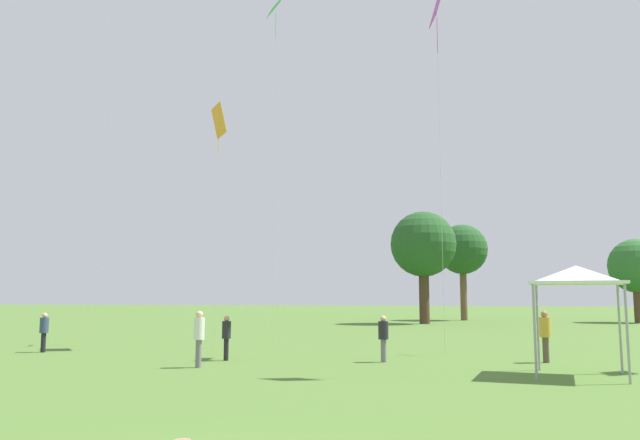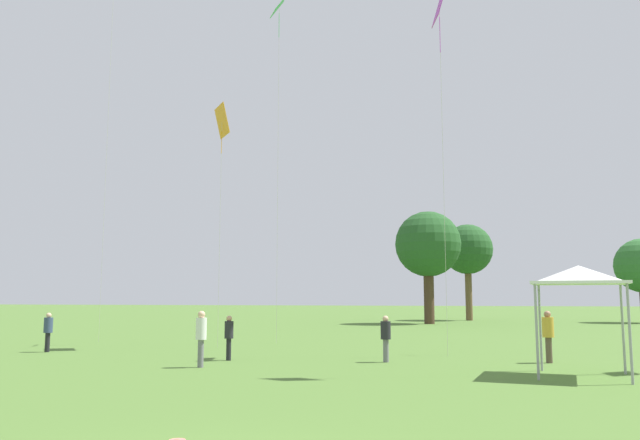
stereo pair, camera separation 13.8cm
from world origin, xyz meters
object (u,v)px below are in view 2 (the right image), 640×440
canopy_tent (579,276)px  kite_2 (279,17)px  person_standing_2 (48,329)px  person_standing_6 (201,333)px  kite_3 (439,14)px  distant_tree_1 (428,245)px  person_standing_4 (229,334)px  kite_0 (222,124)px  person_standing_0 (386,335)px  distant_tree_0 (467,250)px  person_standing_5 (548,332)px

canopy_tent → kite_2: kite_2 is taller
person_standing_2 → person_standing_6: 9.04m
person_standing_6 → kite_3: (7.49, 5.43, 12.30)m
person_standing_2 → distant_tree_1: size_ratio=0.17×
person_standing_4 → kite_0: (-2.40, 4.93, 9.02)m
kite_0 → person_standing_4: bearing=-146.9°
person_standing_0 → person_standing_6: bearing=-178.9°
person_standing_4 → distant_tree_1: bearing=-23.7°
person_standing_2 → canopy_tent: size_ratio=0.51×
person_standing_2 → distant_tree_1: bearing=0.5°
person_standing_6 → canopy_tent: 11.40m
person_standing_0 → person_standing_6: (-5.49, -2.86, 0.13)m
person_standing_2 → person_standing_6: bearing=-89.4°
kite_2 → distant_tree_1: 25.92m
person_standing_6 → distant_tree_1: bearing=101.4°
person_standing_6 → kite_0: kite_0 is taller
distant_tree_0 → distant_tree_1: (-3.27, -8.49, -0.15)m
person_standing_5 → distant_tree_1: size_ratio=0.19×
kite_0 → distant_tree_0: (11.01, 34.90, -3.33)m
kite_3 → distant_tree_0: (1.20, 36.63, -6.75)m
person_standing_6 → kite_3: kite_3 is taller
person_standing_2 → person_standing_6: size_ratio=0.89×
person_standing_6 → kite_3: size_ratio=0.12×
kite_2 → person_standing_0: bearing=52.6°
person_standing_5 → kite_2: 20.26m
person_standing_6 → distant_tree_0: (8.69, 42.06, 5.55)m
person_standing_0 → kite_0: 12.68m
person_standing_4 → kite_0: size_ratio=0.14×
canopy_tent → kite_2: size_ratio=0.18×
person_standing_6 → kite_2: bearing=114.1°
person_standing_0 → person_standing_4: size_ratio=1.01×
person_standing_5 → kite_3: bearing=-72.4°
person_standing_0 → person_standing_2: same height
person_standing_2 → person_standing_4: 8.44m
canopy_tent → kite_3: bearing=125.6°
distant_tree_0 → person_standing_2: bearing=-113.8°
person_standing_5 → kite_2: kite_2 is taller
person_standing_5 → canopy_tent: canopy_tent is taller
person_standing_0 → kite_3: size_ratio=0.11×
canopy_tent → distant_tree_1: size_ratio=0.33×
person_standing_0 → person_standing_2: (-13.71, 0.89, 0.00)m
person_standing_5 → kite_0: bearing=-61.1°
kite_2 → distant_tree_0: size_ratio=1.93×
person_standing_4 → kite_3: bearing=-80.7°
kite_0 → distant_tree_0: 36.75m
kite_0 → distant_tree_1: size_ratio=1.16×
kite_2 → kite_0: bearing=-13.9°
canopy_tent → kite_2: 20.78m
person_standing_5 → kite_2: bearing=-76.7°
distant_tree_1 → kite_0: bearing=-106.3°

